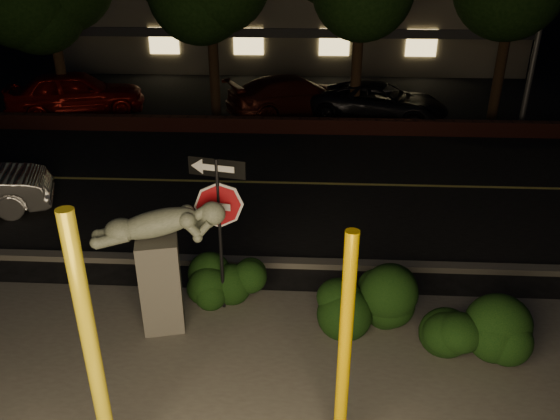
# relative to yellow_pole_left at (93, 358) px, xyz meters

# --- Properties ---
(ground) EXTENTS (90.00, 90.00, 0.00)m
(ground) POSITION_rel_yellow_pole_left_xyz_m (1.30, 11.87, -1.75)
(ground) COLOR black
(ground) RESTS_ON ground
(patio) EXTENTS (14.00, 6.00, 0.02)m
(patio) POSITION_rel_yellow_pole_left_xyz_m (1.30, 0.87, -1.74)
(patio) COLOR #4C4944
(patio) RESTS_ON ground
(road) EXTENTS (80.00, 8.00, 0.01)m
(road) POSITION_rel_yellow_pole_left_xyz_m (1.30, 8.87, -1.74)
(road) COLOR black
(road) RESTS_ON ground
(lane_marking) EXTENTS (80.00, 0.12, 0.00)m
(lane_marking) POSITION_rel_yellow_pole_left_xyz_m (1.30, 8.87, -1.73)
(lane_marking) COLOR gold
(lane_marking) RESTS_ON road
(curb) EXTENTS (80.00, 0.25, 0.12)m
(curb) POSITION_rel_yellow_pole_left_xyz_m (1.30, 4.77, -1.69)
(curb) COLOR #4C4944
(curb) RESTS_ON ground
(brick_wall) EXTENTS (40.00, 0.35, 0.50)m
(brick_wall) POSITION_rel_yellow_pole_left_xyz_m (1.30, 13.17, -1.50)
(brick_wall) COLOR #481C17
(brick_wall) RESTS_ON ground
(parking_lot) EXTENTS (40.00, 12.00, 0.01)m
(parking_lot) POSITION_rel_yellow_pole_left_xyz_m (1.30, 18.87, -1.74)
(parking_lot) COLOR black
(parking_lot) RESTS_ON ground
(building) EXTENTS (22.00, 10.20, 4.00)m
(building) POSITION_rel_yellow_pole_left_xyz_m (1.30, 26.86, 0.25)
(building) COLOR #6E6758
(building) RESTS_ON ground
(yellow_pole_left) EXTENTS (0.17, 0.17, 3.50)m
(yellow_pole_left) POSITION_rel_yellow_pole_left_xyz_m (0.00, 0.00, 0.00)
(yellow_pole_left) COLOR yellow
(yellow_pole_left) RESTS_ON ground
(yellow_pole_right) EXTENTS (0.15, 0.15, 3.09)m
(yellow_pole_right) POSITION_rel_yellow_pole_left_xyz_m (2.68, 0.49, -0.20)
(yellow_pole_right) COLOR #FFC300
(yellow_pole_right) RESTS_ON ground
(signpost) EXTENTS (0.92, 0.23, 2.75)m
(signpost) POSITION_rel_yellow_pole_left_xyz_m (0.82, 3.34, 0.21)
(signpost) COLOR black
(signpost) RESTS_ON ground
(sculpture) EXTENTS (2.03, 0.97, 2.17)m
(sculpture) POSITION_rel_yellow_pole_left_xyz_m (-0.04, 2.81, -0.41)
(sculpture) COLOR #4C4944
(sculpture) RESTS_ON ground
(hedge_center) EXTENTS (1.96, 1.24, 0.94)m
(hedge_center) POSITION_rel_yellow_pole_left_xyz_m (1.02, 3.47, -1.28)
(hedge_center) COLOR black
(hedge_center) RESTS_ON ground
(hedge_right) EXTENTS (1.95, 1.33, 1.17)m
(hedge_right) POSITION_rel_yellow_pole_left_xyz_m (3.11, 2.97, -1.16)
(hedge_right) COLOR black
(hedge_right) RESTS_ON ground
(hedge_far_right) EXTENTS (1.84, 1.48, 1.11)m
(hedge_far_right) POSITION_rel_yellow_pole_left_xyz_m (4.89, 2.41, -1.19)
(hedge_far_right) COLOR black
(hedge_far_right) RESTS_ON ground
(parked_car_red) EXTENTS (5.16, 3.34, 1.63)m
(parked_car_red) POSITION_rel_yellow_pole_left_xyz_m (-6.29, 14.89, -0.93)
(parked_car_red) COLOR maroon
(parked_car_red) RESTS_ON ground
(parked_car_darkred) EXTENTS (5.35, 4.00, 1.44)m
(parked_car_darkred) POSITION_rel_yellow_pole_left_xyz_m (1.66, 15.29, -1.03)
(parked_car_darkred) COLOR #45150E
(parked_car_darkred) RESTS_ON ground
(parked_car_dark) EXTENTS (5.14, 3.39, 1.31)m
(parked_car_dark) POSITION_rel_yellow_pole_left_xyz_m (4.69, 14.78, -1.09)
(parked_car_dark) COLOR black
(parked_car_dark) RESTS_ON ground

